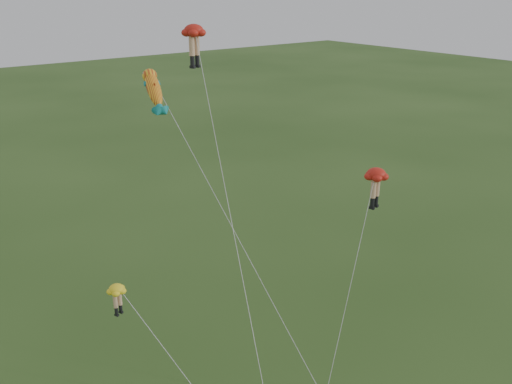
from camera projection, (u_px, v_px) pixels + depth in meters
legs_kite_red_high at (195, 39)px, 34.21m from camera, size 5.03×13.96×20.25m
legs_kite_red_mid at (375, 180)px, 33.52m from camera, size 7.30×3.81×12.38m
legs_kite_yellow at (123, 299)px, 27.85m from camera, size 4.31×7.27×8.80m
fish_kite at (155, 90)px, 32.78m from camera, size 3.94×14.74×18.13m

